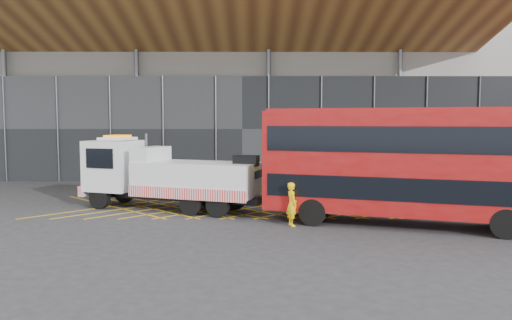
{
  "coord_description": "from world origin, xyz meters",
  "views": [
    {
      "loc": [
        2.85,
        -26.7,
        4.62
      ],
      "look_at": [
        3.0,
        1.5,
        2.4
      ],
      "focal_mm": 35.0,
      "sensor_mm": 36.0,
      "label": 1
    }
  ],
  "objects": [
    {
      "name": "recovery_truck",
      "position": [
        -1.79,
        -0.81,
        1.81
      ],
      "size": [
        11.04,
        5.85,
        3.92
      ],
      "rotation": [
        0.0,
        0.0,
        -0.36
      ],
      "color": "black",
      "rests_on": "ground_plane"
    },
    {
      "name": "bus_towed",
      "position": [
        9.68,
        -5.07,
        2.87
      ],
      "size": [
        12.91,
        6.9,
        5.16
      ],
      "rotation": [
        0.0,
        0.0,
        -0.33
      ],
      "color": "maroon",
      "rests_on": "ground_plane"
    },
    {
      "name": "road_markings",
      "position": [
        4.8,
        0.0,
        0.01
      ],
      "size": [
        26.36,
        7.16,
        0.01
      ],
      "color": "#ECAC16",
      "rests_on": "ground_plane"
    },
    {
      "name": "ground_plane",
      "position": [
        0.0,
        0.0,
        0.0
      ],
      "size": [
        120.0,
        120.0,
        0.0
      ],
      "primitive_type": "plane",
      "color": "#2C2C2E"
    },
    {
      "name": "construction_building",
      "position": [
        1.92,
        18.4,
        8.98
      ],
      "size": [
        55.0,
        23.97,
        18.0
      ],
      "color": "gray",
      "rests_on": "ground_plane"
    },
    {
      "name": "worker",
      "position": [
        4.54,
        -5.03,
        0.96
      ],
      "size": [
        0.64,
        0.8,
        1.93
      ],
      "primitive_type": "imported",
      "rotation": [
        0.0,
        0.0,
        1.85
      ],
      "color": "yellow",
      "rests_on": "ground_plane"
    }
  ]
}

